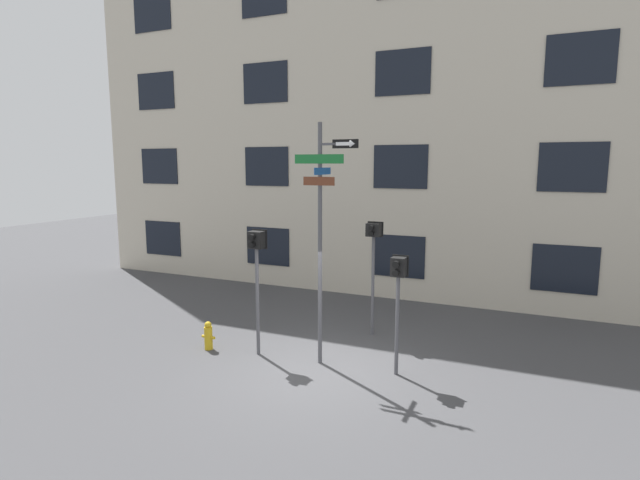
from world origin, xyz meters
TOP-DOWN VIEW (x-y plane):
  - ground_plane at (0.00, 0.00)m, footprint 60.00×60.00m
  - building_facade at (-0.00, 6.58)m, footprint 24.00×0.63m
  - street_sign_pole at (-0.09, 0.46)m, footprint 1.40×0.81m
  - pedestrian_signal_left at (-1.65, 0.35)m, footprint 0.39×0.40m
  - pedestrian_signal_right at (1.55, 0.56)m, footprint 0.34×0.40m
  - pedestrian_signal_across at (0.31, 2.73)m, footprint 0.41×0.40m
  - fire_hydrant at (-2.89, 0.14)m, footprint 0.35×0.19m

SIDE VIEW (x-z plane):
  - ground_plane at x=0.00m, z-range 0.00..0.00m
  - fire_hydrant at x=-2.89m, z-range -0.01..0.67m
  - pedestrian_signal_right at x=1.55m, z-range 0.70..3.21m
  - pedestrian_signal_left at x=-1.65m, z-range 0.82..3.71m
  - pedestrian_signal_across at x=0.31m, z-range 0.81..3.72m
  - street_sign_pole at x=-0.09m, z-range 0.48..5.67m
  - building_facade at x=0.00m, z-range 0.00..14.18m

